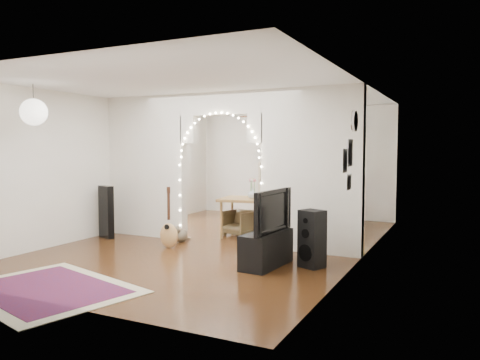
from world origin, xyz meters
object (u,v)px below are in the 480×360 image
at_px(dining_table, 252,202).
at_px(dining_chair_left, 300,209).
at_px(floor_speaker, 312,239).
at_px(dining_chair_right, 239,223).
at_px(bookcase, 290,194).
at_px(acoustic_guitar, 169,226).
at_px(media_console, 266,249).

distance_m(dining_table, dining_chair_left, 2.37).
bearing_deg(dining_chair_left, floor_speaker, -67.91).
height_order(floor_speaker, dining_chair_left, floor_speaker).
bearing_deg(floor_speaker, dining_chair_right, 163.25).
xyz_separation_m(floor_speaker, bookcase, (-1.49, 3.21, 0.29)).
bearing_deg(dining_chair_right, floor_speaker, -27.05).
bearing_deg(floor_speaker, dining_chair_left, 134.93).
relative_size(acoustic_guitar, floor_speaker, 1.08).
bearing_deg(media_console, floor_speaker, 24.08).
bearing_deg(bookcase, dining_chair_right, -105.41).
distance_m(floor_speaker, dining_chair_right, 2.67).
relative_size(bookcase, dining_chair_left, 2.29).
xyz_separation_m(bookcase, dining_table, (-0.20, -1.55, -0.02)).
bearing_deg(dining_chair_left, bookcase, -86.60).
relative_size(dining_table, dining_chair_right, 2.39).
relative_size(media_console, dining_chair_right, 1.84).
height_order(floor_speaker, dining_table, floor_speaker).
bearing_deg(acoustic_guitar, dining_chair_left, 70.61).
height_order(bookcase, dining_table, bookcase).
height_order(acoustic_guitar, dining_table, acoustic_guitar).
bearing_deg(floor_speaker, acoustic_guitar, -159.81).
height_order(media_console, dining_chair_right, media_console).
height_order(floor_speaker, bookcase, bookcase).
height_order(media_console, dining_chair_left, dining_chair_left).
relative_size(floor_speaker, dining_table, 0.64).
relative_size(acoustic_guitar, media_console, 0.89).
height_order(acoustic_guitar, media_console, acoustic_guitar).
distance_m(acoustic_guitar, media_console, 2.02).
bearing_deg(media_console, dining_chair_left, 106.77).
xyz_separation_m(floor_speaker, dining_table, (-1.70, 1.66, 0.27)).
xyz_separation_m(media_console, dining_chair_left, (-0.91, 4.21, 0.03)).
relative_size(dining_table, dining_chair_left, 2.11).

